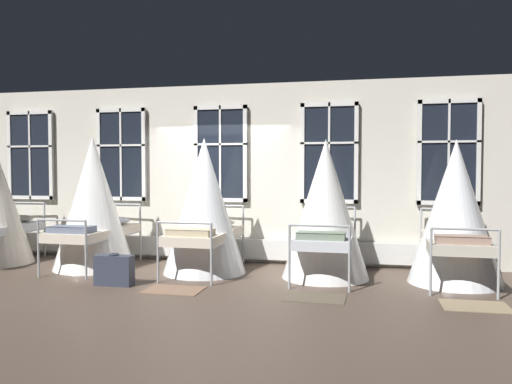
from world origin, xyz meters
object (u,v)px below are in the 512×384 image
(cot_second, at_px, (93,204))
(cot_fourth, at_px, (325,211))
(cot_third, at_px, (204,207))
(cot_fifth, at_px, (455,214))
(suitcase_dark, at_px, (114,270))

(cot_second, bearing_deg, cot_fourth, -87.47)
(cot_second, bearing_deg, cot_third, -87.21)
(cot_fifth, bearing_deg, cot_third, 91.95)
(cot_fifth, bearing_deg, cot_fourth, 91.61)
(cot_second, xyz_separation_m, cot_fourth, (3.94, 0.07, -0.05))
(cot_fourth, bearing_deg, suitcase_dark, 113.09)
(cot_second, relative_size, suitcase_dark, 4.03)
(cot_fifth, height_order, suitcase_dark, cot_fifth)
(suitcase_dark, bearing_deg, cot_second, 130.69)
(cot_second, distance_m, cot_fifth, 5.85)
(cot_second, distance_m, cot_fourth, 3.94)
(cot_second, relative_size, cot_third, 1.03)
(cot_third, distance_m, suitcase_dark, 1.76)
(suitcase_dark, bearing_deg, cot_third, 50.14)
(cot_fourth, bearing_deg, cot_second, 91.82)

